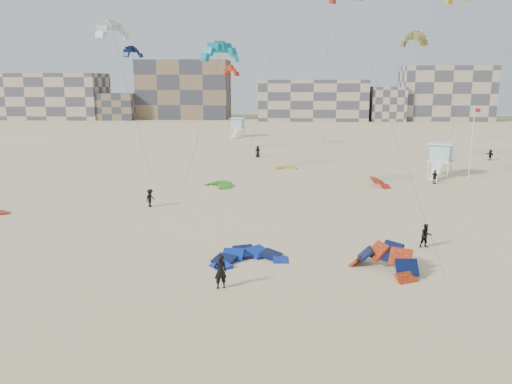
# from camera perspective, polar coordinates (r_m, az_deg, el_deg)

# --- Properties ---
(ground) EXTENTS (320.00, 320.00, 0.00)m
(ground) POSITION_cam_1_polar(r_m,az_deg,el_deg) (27.22, -2.41, -11.43)
(ground) COLOR beige
(ground) RESTS_ON ground
(kite_ground_blue) EXTENTS (5.99, 6.14, 2.00)m
(kite_ground_blue) POSITION_cam_1_polar(r_m,az_deg,el_deg) (31.76, -0.81, -7.86)
(kite_ground_blue) COLOR #121BC8
(kite_ground_blue) RESTS_ON ground
(kite_ground_orange) EXTENTS (6.17, 6.17, 4.36)m
(kite_ground_orange) POSITION_cam_1_polar(r_m,az_deg,el_deg) (31.03, 14.31, -8.76)
(kite_ground_orange) COLOR #FD3E1A
(kite_ground_orange) RESTS_ON ground
(kite_ground_green) EXTENTS (5.17, 5.16, 1.68)m
(kite_ground_green) POSITION_cam_1_polar(r_m,az_deg,el_deg) (54.40, -4.36, 0.66)
(kite_ground_green) COLOR #39891A
(kite_ground_green) RESTS_ON ground
(kite_ground_red_far) EXTENTS (3.61, 3.46, 2.95)m
(kite_ground_red_far) POSITION_cam_1_polar(r_m,az_deg,el_deg) (56.05, 13.95, 0.67)
(kite_ground_red_far) COLOR #B81A0D
(kite_ground_red_far) RESTS_ON ground
(kite_ground_yellow) EXTENTS (2.83, 2.98, 0.57)m
(kite_ground_yellow) POSITION_cam_1_polar(r_m,az_deg,el_deg) (65.77, 3.36, 2.70)
(kite_ground_yellow) COLOR gold
(kite_ground_yellow) RESTS_ON ground
(kitesurfer_main) EXTENTS (0.82, 0.69, 1.93)m
(kitesurfer_main) POSITION_cam_1_polar(r_m,az_deg,el_deg) (27.46, -4.09, -9.05)
(kitesurfer_main) COLOR black
(kitesurfer_main) RESTS_ON ground
(kitesurfer_b) EXTENTS (0.91, 0.77, 1.66)m
(kitesurfer_b) POSITION_cam_1_polar(r_m,az_deg,el_deg) (35.85, 18.86, -4.77)
(kitesurfer_b) COLOR black
(kitesurfer_b) RESTS_ON ground
(kitesurfer_c) EXTENTS (1.00, 1.22, 1.64)m
(kitesurfer_c) POSITION_cam_1_polar(r_m,az_deg,el_deg) (46.06, -12.01, -0.67)
(kitesurfer_c) COLOR black
(kitesurfer_c) RESTS_ON ground
(kitesurfer_d) EXTENTS (0.86, 0.95, 1.56)m
(kitesurfer_d) POSITION_cam_1_polar(r_m,az_deg,el_deg) (58.91, 19.76, 1.63)
(kitesurfer_d) COLOR black
(kitesurfer_d) RESTS_ON ground
(kitesurfer_e) EXTENTS (0.97, 0.76, 1.74)m
(kitesurfer_e) POSITION_cam_1_polar(r_m,az_deg,el_deg) (75.66, 0.20, 4.65)
(kitesurfer_e) COLOR black
(kitesurfer_e) RESTS_ON ground
(kitesurfer_f) EXTENTS (0.95, 1.52, 1.56)m
(kitesurfer_f) POSITION_cam_1_polar(r_m,az_deg,el_deg) (80.34, 25.20, 3.86)
(kitesurfer_f) COLOR black
(kitesurfer_f) RESTS_ON ground
(kite_fly_teal_a) EXTENTS (6.05, 4.57, 13.95)m
(kite_fly_teal_a) POSITION_cam_1_polar(r_m,az_deg,el_deg) (46.69, -4.08, 15.47)
(kite_fly_teal_a) COLOR #1693AE
(kite_fly_teal_a) RESTS_ON ground
(kite_fly_grey) EXTENTS (6.67, 4.96, 16.55)m
(kite_fly_grey) POSITION_cam_1_polar(r_m,az_deg,el_deg) (57.82, -16.05, 17.16)
(kite_fly_grey) COLOR white
(kite_fly_grey) RESTS_ON ground
(kite_fly_olive) EXTENTS (5.76, 9.45, 15.97)m
(kite_fly_olive) POSITION_cam_1_polar(r_m,az_deg,el_deg) (63.80, 17.59, 16.18)
(kite_fly_olive) COLOR olive
(kite_fly_olive) RESTS_ON ground
(kite_fly_navy) EXTENTS (5.89, 12.36, 15.75)m
(kite_fly_navy) POSITION_cam_1_polar(r_m,az_deg,el_deg) (79.77, -13.90, 15.17)
(kite_fly_navy) COLOR #081337
(kite_fly_navy) RESTS_ON ground
(kite_fly_red) EXTENTS (4.66, 4.66, 13.02)m
(kite_fly_red) POSITION_cam_1_polar(r_m,az_deg,el_deg) (84.88, -2.83, 13.55)
(kite_fly_red) COLOR #B81A0D
(kite_fly_red) RESTS_ON ground
(lifeguard_tower_near) EXTENTS (3.82, 6.03, 4.03)m
(lifeguard_tower_near) POSITION_cam_1_polar(r_m,az_deg,el_deg) (63.87, 20.34, 3.48)
(lifeguard_tower_near) COLOR white
(lifeguard_tower_near) RESTS_ON ground
(lifeguard_tower_far) EXTENTS (3.19, 5.59, 3.92)m
(lifeguard_tower_far) POSITION_cam_1_polar(r_m,az_deg,el_deg) (105.35, -2.11, 7.39)
(lifeguard_tower_far) COLOR white
(lifeguard_tower_far) RESTS_ON ground
(flagpole) EXTENTS (0.69, 0.11, 8.50)m
(flagpole) POSITION_cam_1_polar(r_m,az_deg,el_deg) (62.73, 23.46, 5.35)
(flagpole) COLOR white
(flagpole) RESTS_ON ground
(condo_west_a) EXTENTS (30.00, 15.00, 14.00)m
(condo_west_a) POSITION_cam_1_polar(r_m,az_deg,el_deg) (171.04, -21.89, 10.11)
(condo_west_a) COLOR tan
(condo_west_a) RESTS_ON ground
(condo_west_b) EXTENTS (28.00, 14.00, 18.00)m
(condo_west_b) POSITION_cam_1_polar(r_m,az_deg,el_deg) (162.11, -8.18, 11.49)
(condo_west_b) COLOR #796249
(condo_west_b) RESTS_ON ground
(condo_mid) EXTENTS (32.00, 16.00, 12.00)m
(condo_mid) POSITION_cam_1_polar(r_m,az_deg,el_deg) (155.02, 6.43, 10.40)
(condo_mid) COLOR tan
(condo_mid) RESTS_ON ground
(condo_east) EXTENTS (26.00, 14.00, 16.00)m
(condo_east) POSITION_cam_1_polar(r_m,az_deg,el_deg) (163.78, 20.77, 10.49)
(condo_east) COLOR tan
(condo_east) RESTS_ON ground
(condo_fill_left) EXTENTS (12.00, 10.00, 8.00)m
(condo_fill_left) POSITION_cam_1_polar(r_m,az_deg,el_deg) (161.75, -15.61, 9.40)
(condo_fill_left) COLOR #796249
(condo_fill_left) RESTS_ON ground
(condo_fill_right) EXTENTS (10.00, 10.00, 10.00)m
(condo_fill_right) POSITION_cam_1_polar(r_m,az_deg,el_deg) (155.67, 14.69, 9.72)
(condo_fill_right) COLOR tan
(condo_fill_right) RESTS_ON ground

